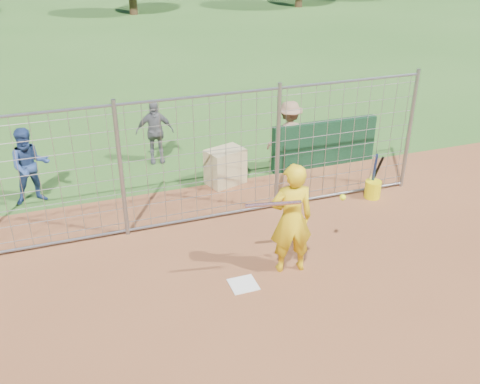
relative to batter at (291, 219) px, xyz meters
name	(u,v)px	position (x,y,z in m)	size (l,w,h in m)	color
ground	(239,278)	(-0.88, 0.03, -0.97)	(100.00, 100.00, 0.00)	#2D591E
home_plate	(243,285)	(-0.88, -0.17, -0.96)	(0.43, 0.43, 0.02)	silver
dugout_wall	(324,144)	(2.52, 3.63, -0.42)	(2.60, 0.20, 1.10)	#11381E
batter	(291,219)	(0.00, 0.00, 0.00)	(0.70, 0.46, 1.93)	gold
bystander_a	(30,166)	(-3.96, 3.98, -0.16)	(0.78, 0.61, 1.61)	navy
bystander_b	(155,132)	(-1.18, 5.18, -0.20)	(0.89, 0.37, 1.53)	#5A5B5F
bystander_c	(289,135)	(1.68, 3.80, -0.16)	(1.04, 0.60, 1.62)	#87654A
equipment_bin	(225,167)	(0.02, 3.49, -0.57)	(0.80, 0.55, 0.80)	tan
equipment_in_play	(291,202)	(-0.13, -0.21, 0.43)	(1.69, 0.22, 0.20)	silver
bucket_with_bats	(373,187)	(2.72, 1.79, -0.72)	(0.34, 0.39, 0.98)	yellow
backstop_fence	(203,161)	(-0.88, 2.03, 0.29)	(9.08, 0.08, 2.60)	gray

